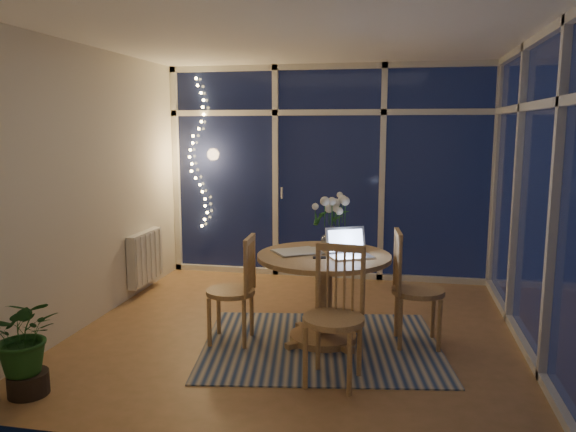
% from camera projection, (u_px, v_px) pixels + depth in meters
% --- Properties ---
extents(floor, '(4.00, 4.00, 0.00)m').
position_uv_depth(floor, '(300.00, 331.00, 5.16)').
color(floor, olive).
rests_on(floor, ground).
extents(ceiling, '(4.00, 4.00, 0.00)m').
position_uv_depth(ceiling, '(301.00, 38.00, 4.75)').
color(ceiling, white).
rests_on(ceiling, wall_back).
extents(wall_back, '(4.00, 0.04, 2.60)m').
position_uv_depth(wall_back, '(329.00, 173.00, 6.89)').
color(wall_back, silver).
rests_on(wall_back, floor).
extents(wall_front, '(4.00, 0.04, 2.60)m').
position_uv_depth(wall_front, '(236.00, 231.00, 3.02)').
color(wall_front, silver).
rests_on(wall_front, floor).
extents(wall_left, '(0.04, 4.00, 2.60)m').
position_uv_depth(wall_left, '(94.00, 186.00, 5.34)').
color(wall_left, silver).
rests_on(wall_left, floor).
extents(wall_right, '(0.04, 4.00, 2.60)m').
position_uv_depth(wall_right, '(542.00, 196.00, 4.57)').
color(wall_right, silver).
rests_on(wall_right, floor).
extents(window_wall_back, '(4.00, 0.10, 2.60)m').
position_uv_depth(window_wall_back, '(328.00, 173.00, 6.85)').
color(window_wall_back, silver).
rests_on(window_wall_back, floor).
extents(window_wall_right, '(0.10, 4.00, 2.60)m').
position_uv_depth(window_wall_right, '(537.00, 196.00, 4.58)').
color(window_wall_right, silver).
rests_on(window_wall_right, floor).
extents(radiator, '(0.10, 0.70, 0.58)m').
position_uv_depth(radiator, '(145.00, 257.00, 6.34)').
color(radiator, silver).
rests_on(radiator, wall_left).
extents(fairy_lights, '(0.24, 0.10, 1.85)m').
position_uv_depth(fairy_lights, '(197.00, 154.00, 7.06)').
color(fairy_lights, '#FFCD66').
rests_on(fairy_lights, window_wall_back).
extents(garden_patio, '(12.00, 6.00, 0.10)m').
position_uv_depth(garden_patio, '(377.00, 237.00, 9.92)').
color(garden_patio, black).
rests_on(garden_patio, ground).
extents(garden_fence, '(11.00, 0.08, 1.80)m').
position_uv_depth(garden_fence, '(352.00, 179.00, 10.35)').
color(garden_fence, '#322112').
rests_on(garden_fence, ground).
extents(neighbour_roof, '(7.00, 3.00, 2.20)m').
position_uv_depth(neighbour_roof, '(377.00, 112.00, 12.99)').
color(neighbour_roof, '#383A43').
rests_on(neighbour_roof, ground).
extents(garden_shrubs, '(0.90, 0.90, 0.90)m').
position_uv_depth(garden_shrubs, '(287.00, 220.00, 8.54)').
color(garden_shrubs, black).
rests_on(garden_shrubs, ground).
extents(rug, '(2.23, 1.90, 0.01)m').
position_uv_depth(rug, '(321.00, 345.00, 4.81)').
color(rug, '#B4A892').
rests_on(rug, floor).
extents(dining_table, '(1.31, 1.31, 0.78)m').
position_uv_depth(dining_table, '(323.00, 298.00, 4.85)').
color(dining_table, '#986C45').
rests_on(dining_table, floor).
extents(chair_left, '(0.47, 0.47, 0.96)m').
position_uv_depth(chair_left, '(231.00, 289.00, 4.82)').
color(chair_left, '#986C45').
rests_on(chair_left, floor).
extents(chair_right, '(0.51, 0.51, 1.01)m').
position_uv_depth(chair_right, '(418.00, 288.00, 4.75)').
color(chair_right, '#986C45').
rests_on(chair_right, floor).
extents(chair_front, '(0.53, 0.53, 1.02)m').
position_uv_depth(chair_front, '(334.00, 316.00, 4.04)').
color(chair_front, '#986C45').
rests_on(chair_front, floor).
extents(laptop, '(0.44, 0.42, 0.26)m').
position_uv_depth(laptop, '(351.00, 242.00, 4.66)').
color(laptop, silver).
rests_on(laptop, dining_table).
extents(flower_vase, '(0.23, 0.23, 0.21)m').
position_uv_depth(flower_vase, '(332.00, 237.00, 5.01)').
color(flower_vase, white).
rests_on(flower_vase, dining_table).
extents(bowl, '(0.17, 0.17, 0.04)m').
position_uv_depth(bowl, '(355.00, 249.00, 4.90)').
color(bowl, silver).
rests_on(bowl, dining_table).
extents(newspapers, '(0.46, 0.43, 0.02)m').
position_uv_depth(newspapers, '(300.00, 251.00, 4.86)').
color(newspapers, silver).
rests_on(newspapers, dining_table).
extents(phone, '(0.12, 0.07, 0.01)m').
position_uv_depth(phone, '(319.00, 258.00, 4.65)').
color(phone, black).
rests_on(phone, dining_table).
extents(potted_plant, '(0.68, 0.64, 0.76)m').
position_uv_depth(potted_plant, '(25.00, 343.00, 3.88)').
color(potted_plant, '#1B4C1D').
rests_on(potted_plant, floor).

